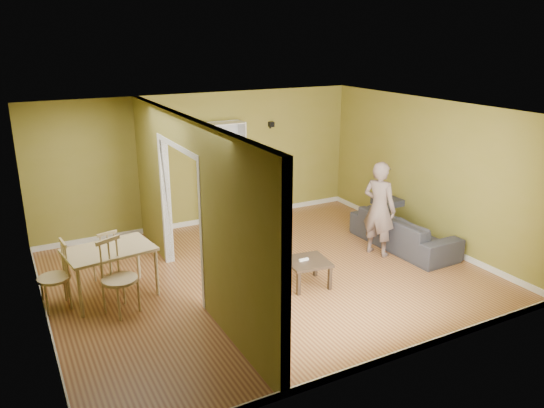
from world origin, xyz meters
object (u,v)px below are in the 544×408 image
(dining_table, at_px, (109,254))
(chair_near, at_px, (120,277))
(bookshelf, at_px, (222,174))
(coffee_table, at_px, (308,264))
(sofa, at_px, (404,226))
(chair_far, at_px, (105,256))
(chair_left, at_px, (54,276))
(person, at_px, (380,201))

(dining_table, distance_m, chair_near, 0.56)
(bookshelf, height_order, chair_near, bookshelf)
(chair_near, bearing_deg, coffee_table, -34.81)
(sofa, height_order, chair_near, chair_near)
(sofa, height_order, dining_table, sofa)
(dining_table, xyz_separation_m, chair_far, (0.02, 0.52, -0.24))
(coffee_table, height_order, chair_far, chair_far)
(sofa, bearing_deg, chair_left, 83.31)
(bookshelf, height_order, coffee_table, bookshelf)
(dining_table, bearing_deg, bookshelf, 39.34)
(person, bearing_deg, bookshelf, 10.84)
(chair_left, distance_m, chair_near, 0.95)
(coffee_table, distance_m, chair_near, 2.73)
(bookshelf, bearing_deg, chair_far, -147.84)
(sofa, height_order, chair_left, chair_left)
(coffee_table, bearing_deg, bookshelf, 90.49)
(bookshelf, bearing_deg, chair_left, -147.59)
(bookshelf, relative_size, chair_near, 1.95)
(sofa, distance_m, chair_near, 5.00)
(sofa, relative_size, person, 1.08)
(sofa, xyz_separation_m, bookshelf, (-2.34, 2.70, 0.62))
(chair_left, bearing_deg, coffee_table, 67.69)
(bookshelf, distance_m, chair_far, 3.18)
(coffee_table, distance_m, chair_far, 3.09)
(person, height_order, dining_table, person)
(sofa, height_order, person, person)
(person, height_order, coffee_table, person)
(chair_near, bearing_deg, person, -24.69)
(bookshelf, relative_size, chair_left, 2.11)
(person, relative_size, bookshelf, 0.94)
(chair_left, relative_size, chair_far, 1.12)
(person, distance_m, coffee_table, 1.88)
(coffee_table, height_order, chair_left, chair_left)
(dining_table, relative_size, chair_left, 1.24)
(bookshelf, relative_size, coffee_table, 3.36)
(chair_left, bearing_deg, chair_near, 49.06)
(sofa, xyz_separation_m, chair_left, (-5.77, 0.53, 0.09))
(chair_left, bearing_deg, dining_table, 83.55)
(person, bearing_deg, chair_left, 62.32)
(sofa, height_order, chair_far, chair_far)
(coffee_table, bearing_deg, chair_far, 150.00)
(bookshelf, height_order, dining_table, bookshelf)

